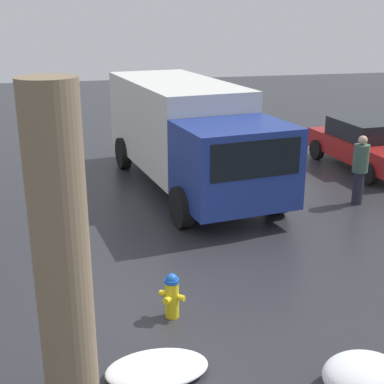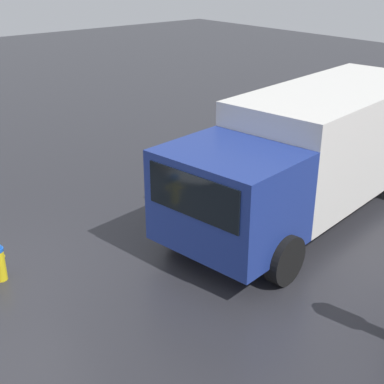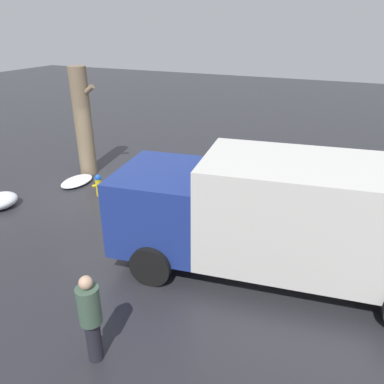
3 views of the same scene
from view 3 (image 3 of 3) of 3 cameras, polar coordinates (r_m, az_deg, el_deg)
ground_plane at (r=12.52m, az=-13.86°, el=-0.47°), size 60.00×60.00×0.00m
fire_hydrant at (r=12.38m, az=-14.04°, el=1.09°), size 0.36×0.37×0.72m
tree_trunk at (r=13.97m, az=-16.24°, el=10.23°), size 0.93×0.61×3.80m
delivery_truck at (r=8.09m, az=15.15°, el=-3.39°), size 7.61×3.39×2.65m
pedestrian at (r=6.43m, az=-15.21°, el=-17.74°), size 0.36×0.36×1.67m
snow_pile_by_hydrant at (r=12.69m, az=-27.18°, el=-1.19°), size 0.90×1.04×0.43m
snow_pile_curbside at (r=13.59m, az=-17.14°, el=1.59°), size 0.81×1.32×0.18m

